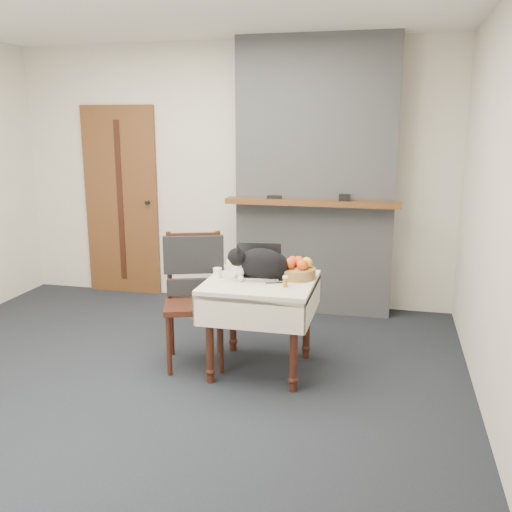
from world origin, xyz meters
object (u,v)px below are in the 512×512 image
Objects in this scene: cat at (263,264)px; door at (121,201)px; side_table at (261,295)px; fruit_basket at (298,270)px; cream_jar at (217,273)px; chair at (194,280)px; pill_bottle at (285,281)px; laptop at (259,268)px.

door is at bearing 120.38° from cat.
fruit_basket is at bearing 25.49° from side_table.
chair is at bearing 156.55° from cream_jar.
side_table is at bearing -27.89° from chair.
chair is at bearing 171.08° from side_table.
chair reaches higher than pill_bottle.
fruit_basket is at bearing -16.53° from chair.
side_table is at bearing -77.10° from laptop.
laptop is at bearing 109.49° from side_table.
chair is (-0.22, 0.09, -0.10)m from cream_jar.
side_table is at bearing -154.51° from fruit_basket.
laptop is 0.52m from chair.
side_table is at bearing 146.58° from pill_bottle.
door is at bearing 139.67° from pill_bottle.
cat is 7.11× the size of pill_bottle.
laptop is 0.35× the size of chair.
cream_jar is at bearing -178.44° from side_table.
cat is 2.05× the size of fruit_basket.
fruit_basket is 0.81m from chair.
chair reaches higher than cream_jar.
fruit_basket is (0.04, 0.26, 0.02)m from pill_bottle.
cream_jar is 0.26m from chair.
cat reaches higher than cream_jar.
cream_jar is (1.59, -1.68, -0.26)m from door.
door reaches higher than laptop.
pill_bottle is at bearing -13.44° from cream_jar.
door reaches higher than fruit_basket.
pill_bottle is at bearing -40.33° from door.
fruit_basket reaches higher than cream_jar.
door is 27.54× the size of cream_jar.
cat reaches higher than pill_bottle.
fruit_basket is (0.25, 0.12, 0.17)m from side_table.
door is 2.80m from pill_bottle.
pill_bottle reaches higher than cream_jar.
laptop is 4.51× the size of pill_bottle.
cat is at bearing 6.02° from cream_jar.
pill_bottle is 0.29× the size of fruit_basket.
chair reaches higher than laptop.
chair reaches higher than fruit_basket.
door is 2.58m from side_table.
cream_jar is (-0.34, -0.04, -0.08)m from cat.
side_table is 0.78× the size of chair.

